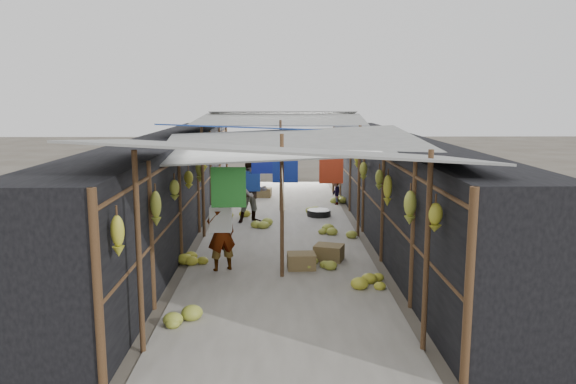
{
  "coord_description": "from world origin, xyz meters",
  "views": [
    {
      "loc": [
        -0.06,
        -6.77,
        3.22
      ],
      "look_at": [
        0.14,
        4.91,
        1.25
      ],
      "focal_mm": 35.0,
      "sensor_mm": 36.0,
      "label": 1
    }
  ],
  "objects": [
    {
      "name": "market_canopy",
      "position": [
        0.02,
        6.83,
        2.4
      ],
      "size": [
        5.62,
        15.2,
        2.77
      ],
      "color": "brown",
      "rests_on": "ground"
    },
    {
      "name": "vendor_elderly",
      "position": [
        -1.13,
        3.41,
        0.73
      ],
      "size": [
        0.63,
        0.54,
        1.47
      ],
      "primitive_type": "imported",
      "rotation": [
        0.0,
        0.0,
        3.56
      ],
      "color": "white",
      "rests_on": "ground"
    },
    {
      "name": "ground",
      "position": [
        0.0,
        0.0,
        0.0
      ],
      "size": [
        80.0,
        80.0,
        0.0
      ],
      "primitive_type": "plane",
      "color": "#6B6356",
      "rests_on": "ground"
    },
    {
      "name": "stall_left",
      "position": [
        -2.7,
        6.5,
        1.15
      ],
      "size": [
        1.4,
        15.0,
        2.3
      ],
      "primitive_type": "cube",
      "color": "black",
      "rests_on": "ground"
    },
    {
      "name": "shopper_blue",
      "position": [
        -0.73,
        7.55,
        0.81
      ],
      "size": [
        0.94,
        0.84,
        1.61
      ],
      "primitive_type": "imported",
      "rotation": [
        0.0,
        0.0,
        0.34
      ],
      "color": "#2046A1",
      "rests_on": "ground"
    },
    {
      "name": "vendor_seated",
      "position": [
        1.67,
        9.91,
        0.41
      ],
      "size": [
        0.38,
        0.57,
        0.81
      ],
      "primitive_type": "imported",
      "rotation": [
        0.0,
        0.0,
        -1.41
      ],
      "color": "#45403B",
      "rests_on": "ground"
    },
    {
      "name": "black_basin",
      "position": [
        1.04,
        8.24,
        0.1
      ],
      "size": [
        0.65,
        0.65,
        0.19
      ],
      "primitive_type": "cylinder",
      "color": "black",
      "rests_on": "ground"
    },
    {
      "name": "hanging_bananas",
      "position": [
        -0.11,
        6.33,
        1.66
      ],
      "size": [
        3.95,
        13.82,
        0.74
      ],
      "color": "gold",
      "rests_on": "ground"
    },
    {
      "name": "floor_bananas",
      "position": [
        0.19,
        5.65,
        0.15
      ],
      "size": [
        3.98,
        9.96,
        0.34
      ],
      "color": "olive",
      "rests_on": "ground"
    },
    {
      "name": "crate_back",
      "position": [
        -0.54,
        11.22,
        0.16
      ],
      "size": [
        0.53,
        0.46,
        0.31
      ],
      "primitive_type": "cube",
      "rotation": [
        0.0,
        0.0,
        -0.12
      ],
      "color": "olive",
      "rests_on": "ground"
    },
    {
      "name": "crate_mid",
      "position": [
        0.94,
        4.02,
        0.16
      ],
      "size": [
        0.66,
        0.59,
        0.33
      ],
      "primitive_type": "cube",
      "rotation": [
        0.0,
        0.0,
        -0.33
      ],
      "color": "olive",
      "rests_on": "ground"
    },
    {
      "name": "stall_right",
      "position": [
        2.7,
        6.5,
        1.15
      ],
      "size": [
        1.4,
        15.0,
        2.3
      ],
      "primitive_type": "cube",
      "color": "black",
      "rests_on": "ground"
    },
    {
      "name": "aisle_slab",
      "position": [
        0.0,
        6.5,
        0.01
      ],
      "size": [
        3.6,
        16.0,
        0.02
      ],
      "primitive_type": "cube",
      "color": "#9E998E",
      "rests_on": "ground"
    },
    {
      "name": "crate_near",
      "position": [
        0.37,
        3.47,
        0.16
      ],
      "size": [
        0.54,
        0.44,
        0.31
      ],
      "primitive_type": "cube",
      "rotation": [
        0.0,
        0.0,
        0.05
      ],
      "color": "olive",
      "rests_on": "ground"
    }
  ]
}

